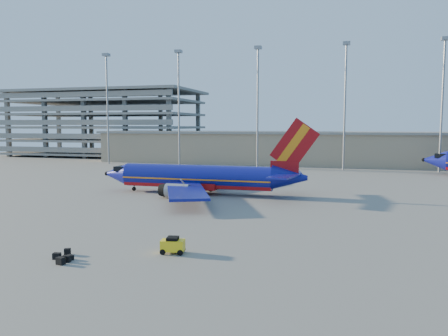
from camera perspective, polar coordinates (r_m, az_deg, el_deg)
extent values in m
plane|color=slate|center=(59.72, 0.49, -4.21)|extent=(220.00, 220.00, 0.00)
cube|color=#9C896B|center=(115.12, 12.89, 2.41)|extent=(120.00, 15.00, 8.00)
cube|color=slate|center=(114.97, 12.94, 4.50)|extent=(122.00, 16.00, 0.60)
cube|color=slate|center=(152.21, -15.02, 1.98)|extent=(60.00, 30.00, 0.70)
cube|color=slate|center=(152.01, -15.07, 3.56)|extent=(60.00, 30.00, 0.70)
cube|color=slate|center=(151.93, -15.11, 5.15)|extent=(60.00, 30.00, 0.70)
cube|color=slate|center=(151.97, -15.15, 6.73)|extent=(60.00, 30.00, 0.70)
cube|color=slate|center=(152.12, -15.19, 8.31)|extent=(60.00, 30.00, 0.70)
cube|color=slate|center=(152.31, -15.22, 9.51)|extent=(62.00, 32.00, 0.80)
cube|color=slate|center=(163.26, -12.79, 5.61)|extent=(1.20, 1.20, 21.00)
cylinder|color=gray|center=(119.24, -14.97, 7.28)|extent=(0.44, 0.44, 28.00)
cube|color=gray|center=(120.54, -15.14, 14.08)|extent=(1.60, 1.60, 0.70)
cylinder|color=gray|center=(110.49, -5.91, 7.58)|extent=(0.44, 0.44, 28.00)
cube|color=gray|center=(111.89, -5.98, 14.92)|extent=(1.60, 1.60, 0.70)
cylinder|color=gray|center=(104.87, 4.41, 7.70)|extent=(0.44, 0.44, 28.00)
cube|color=gray|center=(106.35, 4.47, 15.42)|extent=(1.60, 1.60, 0.70)
cylinder|color=gray|center=(102.90, 15.51, 7.55)|extent=(0.44, 0.44, 28.00)
cube|color=gray|center=(104.41, 15.72, 15.41)|extent=(1.60, 1.60, 0.70)
cylinder|color=gray|center=(104.78, 26.59, 7.12)|extent=(0.44, 0.44, 28.00)
cube|color=gray|center=(106.26, 26.94, 14.84)|extent=(1.60, 1.60, 0.70)
cylinder|color=navy|center=(65.08, -3.55, -1.13)|extent=(22.70, 3.59, 3.50)
cube|color=#A10D11|center=(65.19, -3.55, -1.91)|extent=(22.70, 2.92, 1.23)
cube|color=orange|center=(65.10, -3.55, -1.34)|extent=(22.70, 3.62, 0.21)
cone|color=navy|center=(70.58, -13.82, -0.75)|extent=(3.98, 3.51, 3.50)
cube|color=black|center=(69.90, -12.96, -0.06)|extent=(2.28, 2.47, 0.76)
cone|color=navy|center=(61.89, 8.60, -1.23)|extent=(4.93, 3.52, 3.50)
cube|color=#A10D11|center=(61.85, 7.92, -0.03)|extent=(3.97, 0.54, 2.08)
cube|color=#A10D11|center=(61.45, 9.19, 3.01)|extent=(6.94, 0.33, 7.54)
cube|color=orange|center=(61.47, 9.01, 3.01)|extent=(4.62, 0.41, 5.92)
cube|color=navy|center=(65.05, 8.63, -0.43)|extent=(4.01, 6.50, 0.21)
cube|color=navy|center=(58.71, 7.85, -1.07)|extent=(4.05, 6.51, 0.21)
cube|color=navy|center=(72.62, -0.32, -1.09)|extent=(10.32, 15.30, 0.33)
cube|color=navy|center=(56.96, -4.96, -2.98)|extent=(10.23, 15.31, 0.33)
cube|color=#A10D11|center=(65.09, -3.15, -2.26)|extent=(5.69, 3.71, 0.95)
cylinder|color=gray|center=(70.23, -3.09, -1.83)|extent=(3.41, 2.00, 1.98)
cylinder|color=gray|center=(61.11, -6.07, -2.98)|extent=(3.41, 2.00, 1.98)
cylinder|color=gray|center=(69.45, -11.67, -2.50)|extent=(0.23, 0.23, 1.04)
cylinder|color=black|center=(69.48, -11.67, -2.68)|extent=(0.61, 0.24, 0.60)
cylinder|color=black|center=(67.23, -1.71, -2.76)|extent=(0.80, 0.52, 0.79)
cylinder|color=black|center=(62.61, -3.06, -3.39)|extent=(0.80, 0.52, 0.79)
cone|color=navy|center=(100.18, 25.79, 0.92)|extent=(5.53, 5.16, 4.04)
cube|color=black|center=(99.97, 26.62, 1.47)|extent=(3.31, 3.46, 0.87)
cube|color=yellow|center=(35.55, -6.71, -10.00)|extent=(1.99, 1.34, 0.88)
cube|color=black|center=(35.41, -6.72, -9.18)|extent=(1.02, 1.10, 0.31)
cylinder|color=black|center=(36.28, -7.63, -10.39)|extent=(0.48, 0.23, 0.46)
cylinder|color=black|center=(35.38, -8.01, -10.82)|extent=(0.48, 0.23, 0.46)
cylinder|color=black|center=(35.97, -5.42, -10.51)|extent=(0.48, 0.23, 0.46)
cylinder|color=black|center=(35.07, -5.74, -10.94)|extent=(0.48, 0.23, 0.46)
cube|color=black|center=(34.89, -20.57, -11.29)|extent=(0.66, 0.52, 0.54)
cube|color=black|center=(35.84, -19.42, -10.94)|extent=(0.60, 0.45, 0.38)
cube|color=black|center=(35.33, -19.87, -11.09)|extent=(0.63, 0.46, 0.50)
cube|color=black|center=(37.18, -19.77, -10.24)|extent=(0.59, 0.52, 0.51)
cube|color=black|center=(36.30, -21.00, -10.69)|extent=(0.61, 0.44, 0.50)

